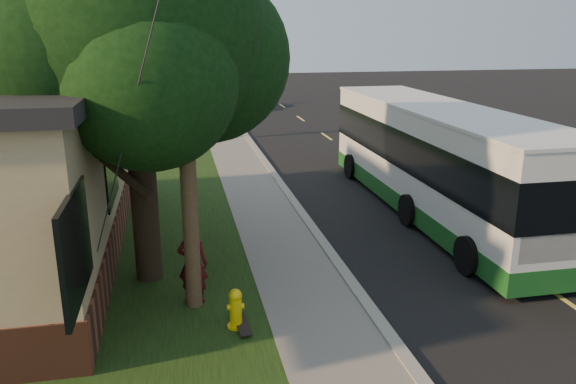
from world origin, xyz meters
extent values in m
plane|color=black|center=(0.00, 0.00, 0.00)|extent=(120.00, 120.00, 0.00)
cube|color=black|center=(4.00, 10.00, 0.01)|extent=(8.00, 80.00, 0.01)
cube|color=gray|center=(0.00, 10.00, 0.06)|extent=(0.25, 80.00, 0.12)
cube|color=slate|center=(-1.00, 10.00, 0.04)|extent=(2.00, 80.00, 0.08)
cube|color=black|center=(-4.50, 10.00, 0.04)|extent=(5.00, 80.00, 0.07)
cylinder|color=yellow|center=(-2.60, 0.00, 0.35)|extent=(0.22, 0.22, 0.55)
sphere|color=yellow|center=(-2.60, 0.00, 0.69)|extent=(0.24, 0.24, 0.24)
cylinder|color=yellow|center=(-2.60, 0.00, 0.47)|extent=(0.30, 0.10, 0.10)
cylinder|color=yellow|center=(-2.60, 0.00, 0.47)|extent=(0.10, 0.18, 0.10)
cylinder|color=yellow|center=(-2.60, 0.00, 0.09)|extent=(0.32, 0.32, 0.04)
cylinder|color=#473321|center=(-3.30, 1.00, 4.57)|extent=(0.30, 0.30, 9.00)
cylinder|color=#2D2D30|center=(-4.20, -0.10, 3.80)|extent=(2.52, 3.21, 7.60)
cylinder|color=black|center=(-4.20, 2.50, 2.07)|extent=(0.56, 0.56, 4.00)
sphere|color=black|center=(-4.20, 2.50, 5.27)|extent=(5.20, 5.20, 5.20)
sphere|color=black|center=(-2.80, 3.10, 4.67)|extent=(3.60, 3.60, 3.60)
sphere|color=black|center=(-5.40, 2.10, 4.97)|extent=(3.80, 3.80, 3.80)
sphere|color=black|center=(-3.90, 1.20, 4.37)|extent=(3.20, 3.20, 3.20)
sphere|color=black|center=(-4.80, 3.90, 5.67)|extent=(3.40, 3.40, 3.40)
cylinder|color=black|center=(-3.50, 18.00, 1.72)|extent=(0.24, 0.24, 3.30)
cylinder|color=black|center=(-3.50, 18.00, 3.37)|extent=(1.38, 0.57, 2.01)
cylinder|color=black|center=(-3.50, 18.00, 3.37)|extent=(0.74, 1.21, 1.58)
cylinder|color=black|center=(-3.50, 18.00, 3.37)|extent=(0.65, 1.05, 1.95)
cylinder|color=black|center=(-3.50, 18.00, 3.37)|extent=(1.28, 0.53, 1.33)
cylinder|color=black|center=(-3.50, 18.00, 3.37)|extent=(0.75, 1.21, 1.70)
cylinder|color=black|center=(-3.00, 30.00, 1.58)|extent=(0.24, 0.24, 3.03)
cylinder|color=black|center=(-3.00, 30.00, 3.10)|extent=(1.38, 0.57, 2.01)
cylinder|color=black|center=(-3.00, 30.00, 3.10)|extent=(0.74, 1.21, 1.58)
cylinder|color=black|center=(-3.00, 30.00, 3.10)|extent=(0.65, 1.05, 1.95)
cylinder|color=black|center=(-3.00, 30.00, 3.10)|extent=(1.28, 0.53, 1.33)
cylinder|color=black|center=(-3.00, 30.00, 3.10)|extent=(0.75, 1.21, 1.70)
cylinder|color=#2D2D30|center=(0.50, 34.00, 2.75)|extent=(0.16, 0.16, 5.50)
imported|color=black|center=(0.50, 34.00, 4.50)|extent=(0.18, 0.22, 1.10)
cube|color=silver|center=(3.90, 5.63, 1.78)|extent=(2.41, 11.58, 2.60)
cube|color=#18561E|center=(3.90, 5.63, 0.43)|extent=(2.43, 11.60, 0.53)
cube|color=black|center=(3.90, 5.63, 1.98)|extent=(2.45, 11.62, 1.06)
cube|color=black|center=(3.90, -0.13, 1.64)|extent=(2.11, 0.06, 1.54)
cube|color=#FFF2CC|center=(3.18, -0.14, 0.53)|extent=(0.24, 0.04, 0.14)
cube|color=silver|center=(3.90, 5.63, 3.11)|extent=(2.46, 11.63, 0.08)
cylinder|color=black|center=(2.70, 1.39, 0.44)|extent=(0.27, 0.89, 0.89)
cylinder|color=black|center=(5.11, 1.39, 0.44)|extent=(0.27, 0.89, 0.89)
cylinder|color=black|center=(2.70, 4.67, 0.44)|extent=(0.27, 0.89, 0.89)
cylinder|color=black|center=(5.11, 4.67, 0.44)|extent=(0.27, 0.89, 0.89)
cylinder|color=black|center=(2.70, 9.88, 0.44)|extent=(0.27, 0.89, 0.89)
cylinder|color=black|center=(5.11, 9.88, 0.44)|extent=(0.27, 0.89, 0.89)
imported|color=#490E10|center=(-3.30, 1.14, 0.88)|extent=(0.67, 0.52, 1.61)
cube|color=black|center=(-2.50, -0.03, 0.14)|extent=(0.29, 0.89, 0.02)
cylinder|color=silver|center=(-2.47, -0.34, 0.10)|extent=(0.20, 0.07, 0.05)
cylinder|color=silver|center=(-2.53, 0.27, 0.10)|extent=(0.20, 0.07, 0.05)
imported|color=black|center=(1.50, 29.15, 0.67)|extent=(1.86, 4.02, 1.33)
camera|label=1|loc=(-3.48, -9.06, 5.25)|focal=35.00mm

